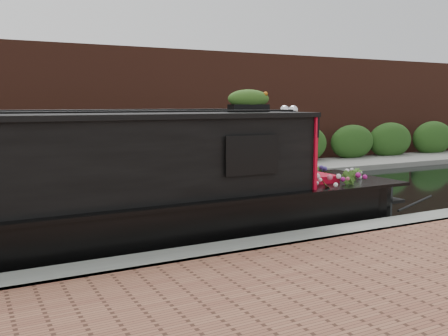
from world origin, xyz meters
name	(u,v)px	position (x,y,z in m)	size (l,w,h in m)	color
ground	(186,212)	(0.00, 0.00, 0.00)	(80.00, 80.00, 0.00)	black
near_bank_coping	(277,256)	(0.00, -3.30, 0.00)	(40.00, 0.60, 0.50)	gray
far_bank_path	(125,183)	(0.00, 4.20, 0.00)	(40.00, 2.40, 0.34)	slate
far_hedge	(116,179)	(0.00, 5.10, 0.00)	(40.00, 1.10, 2.80)	#224717
far_brick_wall	(98,170)	(0.00, 7.20, 0.00)	(40.00, 1.00, 8.00)	#4F251A
narrowboat	(68,201)	(-2.61, -1.77, 0.78)	(11.23, 2.06, 2.63)	black
rope_fender	(374,205)	(3.37, -1.77, 0.15)	(0.30, 0.30, 0.33)	brown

